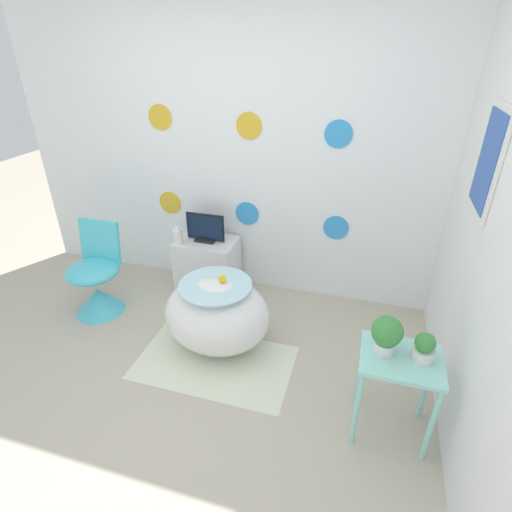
# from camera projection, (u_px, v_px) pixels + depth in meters

# --- Properties ---
(ground_plane) EXTENTS (12.00, 12.00, 0.00)m
(ground_plane) POSITION_uv_depth(u_px,v_px,m) (162.00, 426.00, 2.50)
(ground_plane) COLOR #BCB29E
(wall_back_dotted) EXTENTS (4.31, 0.05, 2.60)m
(wall_back_dotted) POSITION_uv_depth(u_px,v_px,m) (246.00, 151.00, 3.37)
(wall_back_dotted) COLOR white
(wall_back_dotted) RESTS_ON ground_plane
(wall_right) EXTENTS (0.06, 2.76, 2.60)m
(wall_right) POSITION_uv_depth(u_px,v_px,m) (486.00, 210.00, 2.20)
(wall_right) COLOR white
(wall_right) RESTS_ON ground_plane
(rug) EXTENTS (1.15, 0.68, 0.01)m
(rug) POSITION_uv_depth(u_px,v_px,m) (215.00, 362.00, 2.99)
(rug) COLOR silver
(rug) RESTS_ON ground_plane
(bathtub) EXTENTS (0.81, 0.66, 0.58)m
(bathtub) POSITION_uv_depth(u_px,v_px,m) (217.00, 315.00, 3.03)
(bathtub) COLOR white
(bathtub) RESTS_ON ground_plane
(rubber_duck) EXTENTS (0.06, 0.06, 0.07)m
(rubber_duck) POSITION_uv_depth(u_px,v_px,m) (222.00, 278.00, 2.88)
(rubber_duck) COLOR yellow
(rubber_duck) RESTS_ON bathtub
(chair) EXTENTS (0.44, 0.44, 0.80)m
(chair) POSITION_uv_depth(u_px,v_px,m) (97.00, 284.00, 3.45)
(chair) COLOR #4CC6DB
(chair) RESTS_ON ground_plane
(tv_cabinet) EXTENTS (0.55, 0.38, 0.52)m
(tv_cabinet) POSITION_uv_depth(u_px,v_px,m) (208.00, 265.00, 3.75)
(tv_cabinet) COLOR silver
(tv_cabinet) RESTS_ON ground_plane
(tv) EXTENTS (0.36, 0.12, 0.26)m
(tv) POSITION_uv_depth(u_px,v_px,m) (205.00, 229.00, 3.57)
(tv) COLOR black
(tv) RESTS_ON tv_cabinet
(vase) EXTENTS (0.08, 0.08, 0.16)m
(vase) POSITION_uv_depth(u_px,v_px,m) (178.00, 236.00, 3.54)
(vase) COLOR white
(vase) RESTS_ON tv_cabinet
(side_table) EXTENTS (0.45, 0.37, 0.58)m
(side_table) POSITION_uv_depth(u_px,v_px,m) (398.00, 373.00, 2.27)
(side_table) COLOR #99E0D8
(side_table) RESTS_ON ground_plane
(potted_plant_left) EXTENTS (0.17, 0.17, 0.24)m
(potted_plant_left) POSITION_uv_depth(u_px,v_px,m) (387.00, 334.00, 2.19)
(potted_plant_left) COLOR white
(potted_plant_left) RESTS_ON side_table
(potted_plant_right) EXTENTS (0.12, 0.12, 0.17)m
(potted_plant_right) POSITION_uv_depth(u_px,v_px,m) (424.00, 348.00, 2.16)
(potted_plant_right) COLOR white
(potted_plant_right) RESTS_ON side_table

